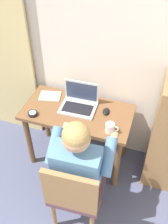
{
  "coord_description": "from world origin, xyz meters",
  "views": [
    {
      "loc": [
        0.42,
        0.14,
        2.39
      ],
      "look_at": [
        -0.12,
        1.76,
        0.82
      ],
      "focal_mm": 41.45,
      "sensor_mm": 36.0,
      "label": 1
    }
  ],
  "objects_px": {
    "computer_mouse": "(106,111)",
    "desk_clock": "(33,114)",
    "notebook_pad": "(50,96)",
    "coffee_mug": "(110,128)",
    "person_seated": "(81,161)",
    "chair": "(75,193)",
    "laptop": "(79,102)",
    "desk": "(78,120)"
  },
  "relations": [
    {
      "from": "desk",
      "to": "notebook_pad",
      "type": "height_order",
      "value": "notebook_pad"
    },
    {
      "from": "laptop",
      "to": "notebook_pad",
      "type": "height_order",
      "value": "laptop"
    },
    {
      "from": "notebook_pad",
      "to": "coffee_mug",
      "type": "relative_size",
      "value": 1.75
    },
    {
      "from": "laptop",
      "to": "computer_mouse",
      "type": "xyz_separation_m",
      "value": [
        0.27,
        -0.01,
        -0.04
      ]
    },
    {
      "from": "desk_clock",
      "to": "laptop",
      "type": "bearing_deg",
      "value": 33.97
    },
    {
      "from": "chair",
      "to": "laptop",
      "type": "xyz_separation_m",
      "value": [
        -0.23,
        0.77,
        0.27
      ]
    },
    {
      "from": "desk",
      "to": "computer_mouse",
      "type": "distance_m",
      "value": 0.31
    },
    {
      "from": "chair",
      "to": "computer_mouse",
      "type": "xyz_separation_m",
      "value": [
        0.04,
        0.77,
        0.24
      ]
    },
    {
      "from": "person_seated",
      "to": "laptop",
      "type": "bearing_deg",
      "value": 110.31
    },
    {
      "from": "chair",
      "to": "person_seated",
      "type": "relative_size",
      "value": 0.74
    },
    {
      "from": "person_seated",
      "to": "notebook_pad",
      "type": "xyz_separation_m",
      "value": [
        -0.55,
        0.64,
        0.04
      ]
    },
    {
      "from": "person_seated",
      "to": "desk",
      "type": "bearing_deg",
      "value": 112.24
    },
    {
      "from": "computer_mouse",
      "to": "laptop",
      "type": "bearing_deg",
      "value": 177.23
    },
    {
      "from": "desk",
      "to": "computer_mouse",
      "type": "height_order",
      "value": "computer_mouse"
    },
    {
      "from": "desk",
      "to": "chair",
      "type": "distance_m",
      "value": 0.75
    },
    {
      "from": "laptop",
      "to": "desk_clock",
      "type": "xyz_separation_m",
      "value": [
        -0.38,
        -0.25,
        -0.04
      ]
    },
    {
      "from": "chair",
      "to": "coffee_mug",
      "type": "distance_m",
      "value": 0.62
    },
    {
      "from": "laptop",
      "to": "computer_mouse",
      "type": "bearing_deg",
      "value": -1.08
    },
    {
      "from": "desk",
      "to": "laptop",
      "type": "xyz_separation_m",
      "value": [
        -0.0,
        0.07,
        0.18
      ]
    },
    {
      "from": "notebook_pad",
      "to": "desk",
      "type": "bearing_deg",
      "value": -31.99
    },
    {
      "from": "computer_mouse",
      "to": "notebook_pad",
      "type": "bearing_deg",
      "value": 173.13
    },
    {
      "from": "chair",
      "to": "notebook_pad",
      "type": "height_order",
      "value": "chair"
    },
    {
      "from": "computer_mouse",
      "to": "desk_clock",
      "type": "relative_size",
      "value": 1.11
    },
    {
      "from": "person_seated",
      "to": "notebook_pad",
      "type": "distance_m",
      "value": 0.84
    },
    {
      "from": "desk",
      "to": "person_seated",
      "type": "xyz_separation_m",
      "value": [
        0.21,
        -0.52,
        0.09
      ]
    },
    {
      "from": "person_seated",
      "to": "chair",
      "type": "bearing_deg",
      "value": -86.91
    },
    {
      "from": "person_seated",
      "to": "desk_clock",
      "type": "height_order",
      "value": "person_seated"
    },
    {
      "from": "desk_clock",
      "to": "desk",
      "type": "bearing_deg",
      "value": 26.05
    },
    {
      "from": "notebook_pad",
      "to": "person_seated",
      "type": "bearing_deg",
      "value": -62.14
    },
    {
      "from": "person_seated",
      "to": "coffee_mug",
      "type": "distance_m",
      "value": 0.39
    },
    {
      "from": "person_seated",
      "to": "desk_clock",
      "type": "distance_m",
      "value": 0.68
    },
    {
      "from": "chair",
      "to": "computer_mouse",
      "type": "height_order",
      "value": "chair"
    },
    {
      "from": "desk_clock",
      "to": "coffee_mug",
      "type": "height_order",
      "value": "coffee_mug"
    },
    {
      "from": "desk_clock",
      "to": "coffee_mug",
      "type": "bearing_deg",
      "value": 1.35
    },
    {
      "from": "person_seated",
      "to": "computer_mouse",
      "type": "bearing_deg",
      "value": 84.83
    },
    {
      "from": "laptop",
      "to": "notebook_pad",
      "type": "bearing_deg",
      "value": 171.54
    },
    {
      "from": "laptop",
      "to": "desk_clock",
      "type": "distance_m",
      "value": 0.45
    },
    {
      "from": "desk_clock",
      "to": "chair",
      "type": "bearing_deg",
      "value": -40.74
    },
    {
      "from": "chair",
      "to": "desk",
      "type": "bearing_deg",
      "value": 107.57
    },
    {
      "from": "person_seated",
      "to": "notebook_pad",
      "type": "bearing_deg",
      "value": 130.79
    },
    {
      "from": "chair",
      "to": "desk_clock",
      "type": "bearing_deg",
      "value": 139.26
    },
    {
      "from": "notebook_pad",
      "to": "computer_mouse",
      "type": "bearing_deg",
      "value": -18.09
    }
  ]
}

